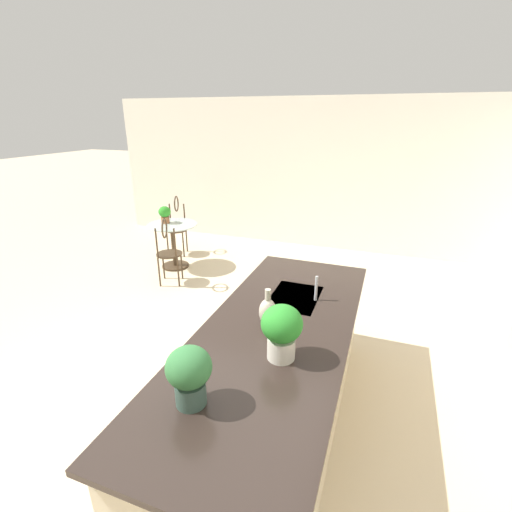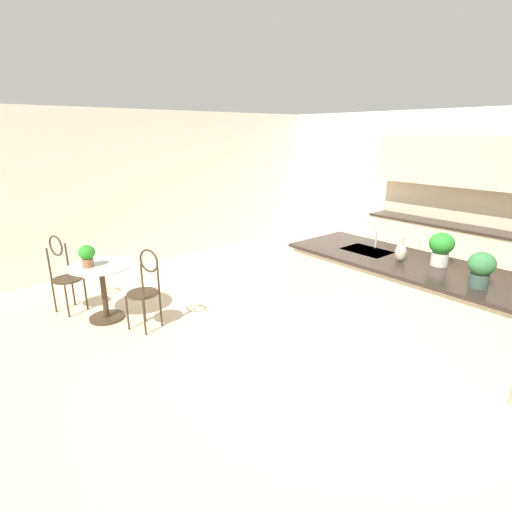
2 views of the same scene
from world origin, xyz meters
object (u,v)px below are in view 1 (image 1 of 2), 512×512
object	(u,v)px
chair_near_window	(177,223)
potted_plant_counter_near	(282,329)
chair_by_island	(168,248)
potted_plant_counter_far	(189,373)
bistro_table	(174,241)
vase_on_counter	(268,311)
potted_plant_on_table	(165,214)

from	to	relation	value
chair_near_window	potted_plant_counter_near	size ratio (longest dim) A/B	2.81
chair_by_island	chair_near_window	bearing A→B (deg)	-153.59
potted_plant_counter_near	potted_plant_counter_far	bearing A→B (deg)	-31.81
bistro_table	vase_on_counter	bearing A→B (deg)	43.76
chair_near_window	potted_plant_counter_far	xyz separation A→B (m)	(4.10, 2.66, 0.54)
potted_plant_on_table	potted_plant_counter_near	size ratio (longest dim) A/B	0.74
bistro_table	chair_by_island	distance (m)	0.69
potted_plant_on_table	potted_plant_counter_near	distance (m)	4.13
chair_by_island	vase_on_counter	world-z (taller)	vase_on_counter
chair_near_window	chair_by_island	world-z (taller)	same
bistro_table	potted_plant_counter_far	distance (m)	4.29
chair_near_window	bistro_table	bearing A→B (deg)	26.62
chair_near_window	potted_plant_on_table	bearing A→B (deg)	15.77
chair_near_window	chair_by_island	size ratio (longest dim) A/B	1.00
vase_on_counter	chair_near_window	bearing A→B (deg)	-138.88
chair_near_window	vase_on_counter	bearing A→B (deg)	41.12
potted_plant_counter_near	bistro_table	bearing A→B (deg)	-137.55
chair_by_island	potted_plant_counter_far	bearing A→B (deg)	35.47
chair_near_window	potted_plant_counter_far	distance (m)	4.92
potted_plant_on_table	chair_near_window	bearing A→B (deg)	-164.23
chair_by_island	potted_plant_counter_near	world-z (taller)	potted_plant_counter_near
vase_on_counter	bistro_table	bearing A→B (deg)	-136.24
bistro_table	chair_by_island	bearing A→B (deg)	26.21
potted_plant_on_table	chair_by_island	bearing A→B (deg)	34.54
potted_plant_counter_far	chair_near_window	bearing A→B (deg)	-147.01
bistro_table	vase_on_counter	distance (m)	3.66
chair_by_island	potted_plant_on_table	size ratio (longest dim) A/B	3.79
potted_plant_counter_far	potted_plant_on_table	bearing A→B (deg)	-144.69
potted_plant_on_table	potted_plant_counter_far	size ratio (longest dim) A/B	0.80
potted_plant_on_table	potted_plant_counter_near	bearing A→B (deg)	43.62
bistro_table	chair_near_window	distance (m)	0.68
chair_near_window	vase_on_counter	distance (m)	4.28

